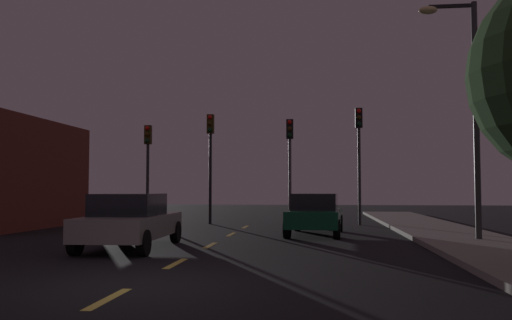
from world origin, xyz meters
name	(u,v)px	position (x,y,z in m)	size (l,w,h in m)	color
ground_plane	(214,243)	(0.00, 7.00, 0.00)	(80.00, 80.00, 0.00)	black
sidewalk_curb_right	(476,244)	(7.50, 7.00, 0.07)	(3.00, 40.00, 0.15)	gray
lane_stripe_nearest	(108,299)	(0.00, -1.20, 0.00)	(0.16, 1.60, 0.01)	#EACC4C
lane_stripe_second	(176,263)	(0.00, 2.60, 0.00)	(0.16, 1.60, 0.01)	#EACC4C
lane_stripe_third	(210,245)	(0.00, 6.40, 0.00)	(0.16, 1.60, 0.01)	#EACC4C
lane_stripe_fourth	(231,234)	(0.00, 10.20, 0.00)	(0.16, 1.60, 0.01)	#EACC4C
lane_stripe_fifth	(245,227)	(0.00, 14.00, 0.00)	(0.16, 1.60, 0.01)	#EACC4C
traffic_signal_far_left	(148,154)	(-4.93, 15.85, 3.27)	(0.32, 0.38, 4.65)	#2D2D30
traffic_signal_center_left	(210,147)	(-1.91, 15.85, 3.58)	(0.32, 0.38, 5.12)	black
traffic_signal_center_right	(290,150)	(1.81, 15.85, 3.39)	(0.32, 0.38, 4.84)	#4C4C51
traffic_signal_far_right	(359,143)	(4.96, 15.85, 3.69)	(0.32, 0.38, 5.30)	#2D2D30
car_stopped_ahead	(315,214)	(2.98, 10.35, 0.74)	(2.09, 4.49, 1.46)	#0F4C2D
car_adjacent_lane	(130,221)	(-2.00, 5.34, 0.76)	(2.05, 4.53, 1.49)	gray
street_lamp_right	(467,98)	(7.55, 7.73, 4.35)	(1.72, 0.36, 7.27)	#2D2D30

